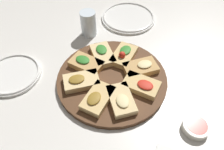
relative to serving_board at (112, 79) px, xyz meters
name	(u,v)px	position (x,y,z in m)	size (l,w,h in m)	color
ground_plane	(112,80)	(0.00, 0.00, -0.01)	(3.00, 3.00, 0.00)	silver
serving_board	(112,79)	(0.00, 0.00, 0.00)	(0.38, 0.38, 0.02)	#51331E
focaccia_slice_0	(141,86)	(0.00, -0.11, 0.02)	(0.07, 0.12, 0.03)	#DBB775
focaccia_slice_1	(141,68)	(0.07, -0.08, 0.02)	(0.13, 0.13, 0.03)	tan
focaccia_slice_2	(124,55)	(0.10, 0.00, 0.02)	(0.12, 0.07, 0.04)	#DBB775
focaccia_slice_3	(103,54)	(0.08, 0.07, 0.02)	(0.13, 0.13, 0.03)	#E5C689
focaccia_slice_4	(86,64)	(0.01, 0.11, 0.02)	(0.08, 0.12, 0.03)	tan
focaccia_slice_5	(81,81)	(-0.07, 0.08, 0.02)	(0.13, 0.13, 0.03)	#E5C689
focaccia_slice_6	(96,98)	(-0.11, 0.00, 0.02)	(0.12, 0.07, 0.03)	#DBB775
focaccia_slice_7	(121,100)	(-0.08, -0.07, 0.02)	(0.13, 0.13, 0.03)	#E5C689
plate_left	(13,74)	(-0.13, 0.33, 0.00)	(0.20, 0.20, 0.02)	white
plate_right	(128,17)	(0.37, 0.08, 0.00)	(0.24, 0.24, 0.02)	white
water_glass	(88,24)	(0.19, 0.19, 0.04)	(0.06, 0.06, 0.11)	silver
dipping_bowl	(196,127)	(-0.07, -0.30, 0.00)	(0.08, 0.08, 0.02)	silver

